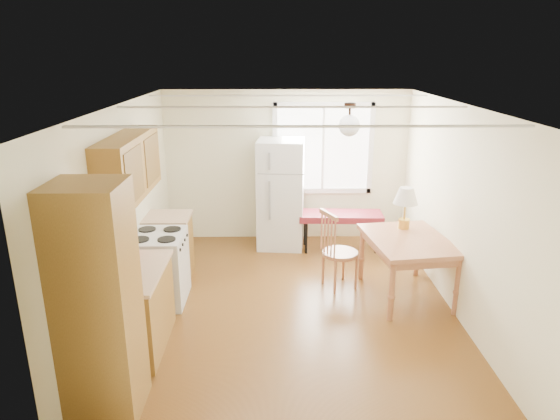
{
  "coord_description": "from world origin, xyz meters",
  "views": [
    {
      "loc": [
        -0.22,
        -5.63,
        3.08
      ],
      "look_at": [
        -0.14,
        0.41,
        1.15
      ],
      "focal_mm": 32.0,
      "sensor_mm": 36.0,
      "label": 1
    }
  ],
  "objects_px": {
    "dining_table": "(408,246)",
    "chair": "(334,245)",
    "bench": "(341,217)",
    "refrigerator": "(281,194)"
  },
  "relations": [
    {
      "from": "dining_table",
      "to": "chair",
      "type": "distance_m",
      "value": 0.95
    },
    {
      "from": "dining_table",
      "to": "bench",
      "type": "bearing_deg",
      "value": 103.48
    },
    {
      "from": "bench",
      "to": "dining_table",
      "type": "xyz_separation_m",
      "value": [
        0.65,
        -1.64,
        0.16
      ]
    },
    {
      "from": "dining_table",
      "to": "chair",
      "type": "bearing_deg",
      "value": 157.81
    },
    {
      "from": "chair",
      "to": "refrigerator",
      "type": "bearing_deg",
      "value": 89.28
    },
    {
      "from": "refrigerator",
      "to": "dining_table",
      "type": "xyz_separation_m",
      "value": [
        1.6,
        -1.84,
        -0.18
      ]
    },
    {
      "from": "bench",
      "to": "dining_table",
      "type": "relative_size",
      "value": 0.95
    },
    {
      "from": "refrigerator",
      "to": "bench",
      "type": "bearing_deg",
      "value": -6.3
    },
    {
      "from": "refrigerator",
      "to": "dining_table",
      "type": "distance_m",
      "value": 2.44
    },
    {
      "from": "refrigerator",
      "to": "chair",
      "type": "relative_size",
      "value": 1.62
    }
  ]
}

